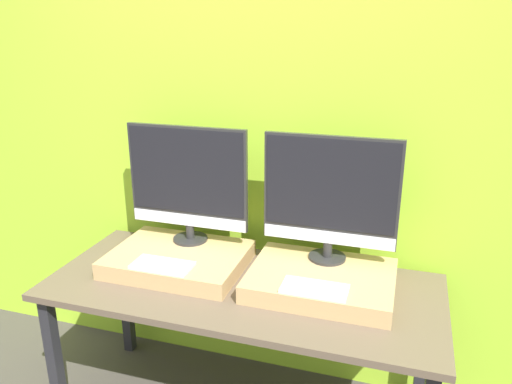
{
  "coord_description": "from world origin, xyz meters",
  "views": [
    {
      "loc": [
        0.63,
        -1.44,
        1.78
      ],
      "look_at": [
        0.0,
        0.56,
        1.06
      ],
      "focal_mm": 35.0,
      "sensor_mm": 36.0,
      "label": 1
    }
  ],
  "objects_px": {
    "monitor_right": "(330,195)",
    "keyboard_left": "(162,265)",
    "monitor_left": "(188,181)",
    "keyboard_right": "(315,288)"
  },
  "relations": [
    {
      "from": "monitor_left",
      "to": "keyboard_left",
      "type": "xyz_separation_m",
      "value": [
        0.0,
        -0.29,
        -0.29
      ]
    },
    {
      "from": "monitor_left",
      "to": "keyboard_right",
      "type": "xyz_separation_m",
      "value": [
        0.66,
        -0.29,
        -0.29
      ]
    },
    {
      "from": "monitor_left",
      "to": "keyboard_right",
      "type": "bearing_deg",
      "value": -23.4
    },
    {
      "from": "keyboard_left",
      "to": "keyboard_right",
      "type": "xyz_separation_m",
      "value": [
        0.66,
        0.0,
        0.0
      ]
    },
    {
      "from": "monitor_left",
      "to": "monitor_right",
      "type": "bearing_deg",
      "value": 0.0
    },
    {
      "from": "monitor_left",
      "to": "keyboard_left",
      "type": "height_order",
      "value": "monitor_left"
    },
    {
      "from": "monitor_right",
      "to": "keyboard_left",
      "type": "bearing_deg",
      "value": -156.6
    },
    {
      "from": "monitor_left",
      "to": "monitor_right",
      "type": "xyz_separation_m",
      "value": [
        0.66,
        0.0,
        0.0
      ]
    },
    {
      "from": "keyboard_right",
      "to": "monitor_right",
      "type": "bearing_deg",
      "value": 90.0
    },
    {
      "from": "keyboard_right",
      "to": "keyboard_left",
      "type": "bearing_deg",
      "value": 180.0
    }
  ]
}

